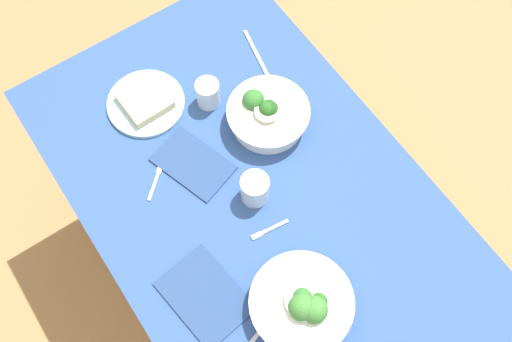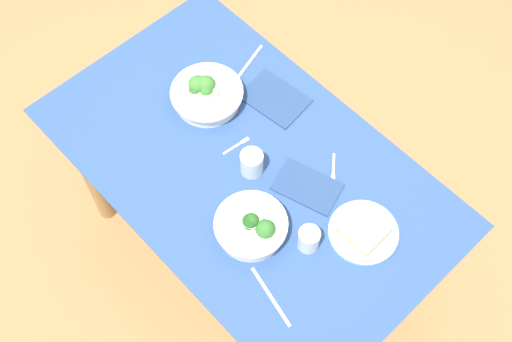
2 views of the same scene
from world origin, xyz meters
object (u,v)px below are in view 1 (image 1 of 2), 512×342
object	(u,v)px
broccoli_bowl_far	(302,304)
table_knife_right	(258,57)
bread_side_plate	(146,102)
fork_by_near_bowl	(156,180)
napkin_folded_upper	(193,163)
water_glass_side	(208,93)
fork_by_far_bowl	(268,230)
water_glass_center	(256,188)
broccoli_bowl_near	(267,114)
napkin_folded_lower	(205,296)

from	to	relation	value
broccoli_bowl_far	table_knife_right	bearing A→B (deg)	-26.33
bread_side_plate	fork_by_near_bowl	xyz separation A→B (m)	(-0.21, 0.09, -0.01)
napkin_folded_upper	water_glass_side	bearing A→B (deg)	-44.88
broccoli_bowl_far	fork_by_far_bowl	world-z (taller)	broccoli_bowl_far
broccoli_bowl_far	water_glass_center	bearing A→B (deg)	-13.99
broccoli_bowl_near	water_glass_center	size ratio (longest dim) A/B	2.58
water_glass_center	broccoli_bowl_near	bearing A→B (deg)	-42.28
broccoli_bowl_far	napkin_folded_lower	distance (m)	0.23
bread_side_plate	table_knife_right	bearing A→B (deg)	-97.82
table_knife_right	napkin_folded_lower	bearing A→B (deg)	-33.40
water_glass_center	water_glass_side	bearing A→B (deg)	-9.43
fork_by_far_bowl	table_knife_right	world-z (taller)	same
broccoli_bowl_far	napkin_folded_upper	world-z (taller)	broccoli_bowl_far
broccoli_bowl_far	fork_by_near_bowl	xyz separation A→B (m)	(0.47, 0.12, -0.04)
bread_side_plate	water_glass_side	distance (m)	0.17
fork_by_far_bowl	table_knife_right	bearing A→B (deg)	-114.70
napkin_folded_upper	napkin_folded_lower	xyz separation A→B (m)	(-0.31, 0.16, 0.00)
bread_side_plate	table_knife_right	size ratio (longest dim) A/B	1.04
table_knife_right	napkin_folded_upper	world-z (taller)	napkin_folded_upper
broccoli_bowl_near	bread_side_plate	world-z (taller)	broccoli_bowl_near
broccoli_bowl_far	broccoli_bowl_near	world-z (taller)	broccoli_bowl_far
table_knife_right	fork_by_near_bowl	bearing A→B (deg)	-57.57
table_knife_right	bread_side_plate	bearing A→B (deg)	-86.23
water_glass_center	napkin_folded_lower	bearing A→B (deg)	120.82
water_glass_center	fork_by_far_bowl	xyz separation A→B (m)	(-0.10, 0.03, -0.04)
fork_by_near_bowl	napkin_folded_upper	xyz separation A→B (m)	(-0.01, -0.10, 0.00)
water_glass_center	water_glass_side	xyz separation A→B (m)	(0.30, -0.05, -0.00)
table_knife_right	napkin_folded_upper	size ratio (longest dim) A/B	1.02
water_glass_side	table_knife_right	distance (m)	0.20
water_glass_center	fork_by_near_bowl	bearing A→B (deg)	47.06
fork_by_far_bowl	fork_by_near_bowl	xyz separation A→B (m)	(0.27, 0.16, 0.00)
water_glass_center	fork_by_far_bowl	bearing A→B (deg)	162.90
broccoli_bowl_far	broccoli_bowl_near	distance (m)	0.51
table_knife_right	napkin_folded_lower	size ratio (longest dim) A/B	0.96
water_glass_center	napkin_folded_lower	world-z (taller)	water_glass_center
table_knife_right	water_glass_center	bearing A→B (deg)	-23.74
water_glass_center	napkin_folded_lower	size ratio (longest dim) A/B	0.40
water_glass_side	water_glass_center	bearing A→B (deg)	170.57
broccoli_bowl_far	water_glass_side	size ratio (longest dim) A/B	2.99
broccoli_bowl_near	water_glass_center	xyz separation A→B (m)	(-0.16, 0.14, 0.00)
water_glass_center	table_knife_right	distance (m)	0.42
broccoli_bowl_near	napkin_folded_lower	size ratio (longest dim) A/B	1.04
water_glass_center	bread_side_plate	bearing A→B (deg)	14.02
bread_side_plate	napkin_folded_lower	distance (m)	0.56
bread_side_plate	broccoli_bowl_near	bearing A→B (deg)	-133.57
broccoli_bowl_far	fork_by_near_bowl	world-z (taller)	broccoli_bowl_far
broccoli_bowl_near	napkin_folded_upper	xyz separation A→B (m)	(0.01, 0.23, -0.04)
broccoli_bowl_near	water_glass_center	distance (m)	0.21
table_knife_right	napkin_folded_lower	xyz separation A→B (m)	(-0.49, 0.49, 0.00)
broccoli_bowl_near	table_knife_right	bearing A→B (deg)	-28.14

